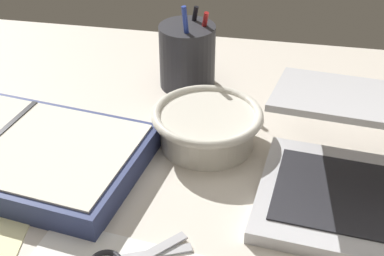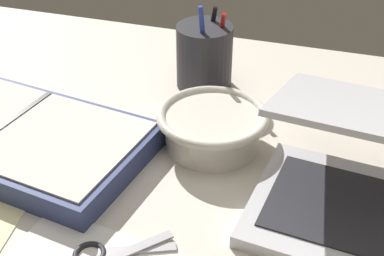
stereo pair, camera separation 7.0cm
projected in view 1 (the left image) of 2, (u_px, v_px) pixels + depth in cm
name	position (u px, v px, depth cm)	size (l,w,h in cm)	color
desk_top	(174.00, 200.00, 70.45)	(140.00, 100.00, 2.00)	beige
bowl	(207.00, 125.00, 77.65)	(16.18, 16.18, 5.68)	silver
pen_cup	(187.00, 56.00, 91.08)	(9.56, 9.56, 15.46)	#28282D
planner	(0.00, 147.00, 75.34)	(43.24, 26.62, 4.01)	navy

